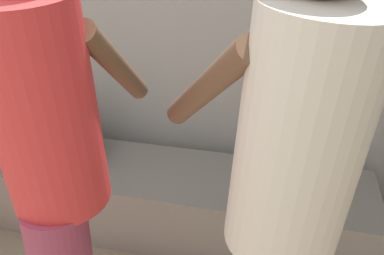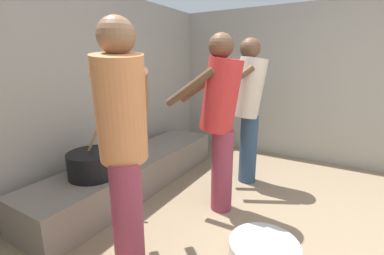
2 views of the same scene
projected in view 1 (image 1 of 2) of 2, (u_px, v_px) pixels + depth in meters
block_enclosure_rear at (98, 23)px, 2.66m from camera, size 5.27×0.20×2.15m
hearth_ledge at (151, 196)px, 2.44m from camera, size 2.47×0.60×0.37m
cooking_pot_main at (59, 141)px, 2.43m from camera, size 0.45×0.45×0.68m
cook_in_cream_shirt at (292, 199)px, 1.05m from camera, size 0.67×0.73×1.64m
cook_in_red_shirt at (52, 163)px, 1.24m from camera, size 0.38×0.70×1.63m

